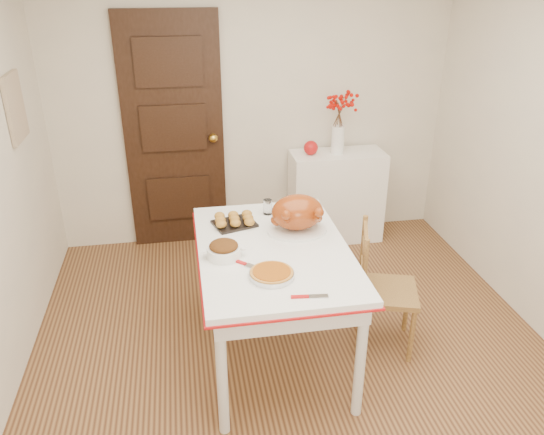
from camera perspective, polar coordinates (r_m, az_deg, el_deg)
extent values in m
cube|color=#462716|center=(3.59, 2.99, -16.01)|extent=(3.50, 4.00, 0.00)
cube|color=beige|center=(4.80, -2.03, 11.84)|extent=(3.50, 0.00, 2.50)
cube|color=black|center=(4.78, -10.37, 8.67)|extent=(0.85, 0.06, 2.06)
cube|color=tan|center=(4.06, -25.68, 10.53)|extent=(0.03, 0.35, 0.45)
cube|color=white|center=(5.00, 6.81, 2.26)|extent=(0.84, 0.37, 0.84)
sphere|color=#B41112|center=(4.77, 4.16, 7.41)|extent=(0.13, 0.13, 0.13)
cylinder|color=#94450C|center=(2.96, -0.03, -5.94)|extent=(0.31, 0.31, 0.05)
cylinder|color=white|center=(3.67, -0.47, 1.14)|extent=(0.07, 0.07, 0.10)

